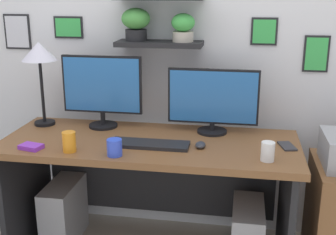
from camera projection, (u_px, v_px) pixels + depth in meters
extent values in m
cube|color=silver|center=(163.00, 28.00, 2.79)|extent=(4.40, 0.04, 2.70)
cube|color=black|center=(159.00, 44.00, 2.70)|extent=(0.53, 0.20, 0.03)
cylinder|color=black|center=(136.00, 35.00, 2.71)|extent=(0.13, 0.13, 0.07)
ellipsoid|color=#479842|center=(136.00, 19.00, 2.68)|extent=(0.18, 0.18, 0.13)
cylinder|color=#B2A899|center=(183.00, 37.00, 2.66)|extent=(0.13, 0.13, 0.06)
ellipsoid|color=green|center=(183.00, 22.00, 2.64)|extent=(0.14, 0.14, 0.11)
cube|color=black|center=(264.00, 31.00, 2.67)|extent=(0.16, 0.02, 0.17)
cube|color=green|center=(264.00, 32.00, 2.66)|extent=(0.13, 0.00, 0.14)
cube|color=black|center=(18.00, 32.00, 2.94)|extent=(0.18, 0.02, 0.23)
cube|color=silver|center=(17.00, 32.00, 2.93)|extent=(0.16, 0.00, 0.21)
cube|color=black|center=(316.00, 54.00, 2.66)|extent=(0.15, 0.02, 0.22)
cube|color=green|center=(316.00, 54.00, 2.65)|extent=(0.12, 0.00, 0.20)
cube|color=black|center=(69.00, 27.00, 2.87)|extent=(0.19, 0.02, 0.14)
cube|color=green|center=(68.00, 27.00, 2.86)|extent=(0.17, 0.00, 0.12)
cube|color=brown|center=(150.00, 144.00, 2.55)|extent=(1.71, 0.68, 0.04)
cube|color=black|center=(27.00, 192.00, 2.79)|extent=(0.04, 0.62, 0.71)
cube|color=black|center=(286.00, 213.00, 2.53)|extent=(0.04, 0.62, 0.71)
cube|color=black|center=(160.00, 177.00, 2.93)|extent=(1.51, 0.02, 0.50)
cylinder|color=black|center=(103.00, 125.00, 2.80)|extent=(0.18, 0.18, 0.02)
cylinder|color=black|center=(103.00, 118.00, 2.78)|extent=(0.03, 0.03, 0.09)
cube|color=black|center=(102.00, 84.00, 2.73)|extent=(0.50, 0.02, 0.36)
cube|color=#2866B2|center=(101.00, 85.00, 2.72)|extent=(0.48, 0.00, 0.33)
cylinder|color=black|center=(212.00, 131.00, 2.69)|extent=(0.18, 0.18, 0.02)
cylinder|color=black|center=(212.00, 126.00, 2.68)|extent=(0.03, 0.03, 0.05)
cube|color=black|center=(213.00, 97.00, 2.64)|extent=(0.54, 0.02, 0.33)
cube|color=#2866B2|center=(213.00, 97.00, 2.62)|extent=(0.52, 0.00, 0.31)
cube|color=black|center=(150.00, 144.00, 2.46)|extent=(0.44, 0.14, 0.02)
ellipsoid|color=#2D2D33|center=(200.00, 145.00, 2.44)|extent=(0.06, 0.09, 0.03)
cylinder|color=black|center=(45.00, 123.00, 2.84)|extent=(0.13, 0.13, 0.02)
cylinder|color=black|center=(42.00, 92.00, 2.78)|extent=(0.02, 0.02, 0.39)
cone|color=silver|center=(39.00, 51.00, 2.71)|extent=(0.22, 0.22, 0.11)
cube|color=#2D2D33|center=(287.00, 146.00, 2.45)|extent=(0.10, 0.15, 0.01)
cylinder|color=blue|center=(114.00, 148.00, 2.31)|extent=(0.08, 0.08, 0.09)
cylinder|color=white|center=(268.00, 151.00, 2.24)|extent=(0.07, 0.07, 0.10)
cube|color=purple|center=(31.00, 147.00, 2.42)|extent=(0.14, 0.11, 0.02)
cylinder|color=orange|center=(69.00, 142.00, 2.37)|extent=(0.07, 0.07, 0.11)
cube|color=#99999E|center=(64.00, 212.00, 2.87)|extent=(0.18, 0.40, 0.40)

